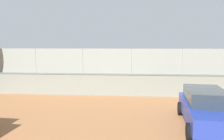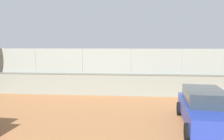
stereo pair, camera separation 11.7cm
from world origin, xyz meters
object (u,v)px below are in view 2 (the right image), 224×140
(sports_ball, at_px, (143,71))
(spare_ball_by_wall, at_px, (87,91))
(player_crossing_court, at_px, (105,66))
(parked_car_blue, at_px, (204,108))
(player_baseline_waiting, at_px, (130,76))
(courtside_bench, at_px, (68,85))

(sports_ball, relative_size, spare_ball_by_wall, 0.59)
(player_crossing_court, distance_m, parked_car_blue, 18.42)
(player_baseline_waiting, height_order, courtside_bench, player_baseline_waiting)
(player_crossing_court, bearing_deg, sports_ball, 109.01)
(courtside_bench, distance_m, parked_car_blue, 9.95)
(parked_car_blue, bearing_deg, spare_ball_by_wall, -45.91)
(player_baseline_waiting, bearing_deg, spare_ball_by_wall, 24.88)
(spare_ball_by_wall, height_order, parked_car_blue, parked_car_blue)
(player_baseline_waiting, bearing_deg, courtside_bench, 15.34)
(player_baseline_waiting, distance_m, sports_ball, 2.12)
(player_baseline_waiting, distance_m, spare_ball_by_wall, 3.50)
(player_crossing_court, height_order, courtside_bench, player_crossing_court)
(player_baseline_waiting, xyz_separation_m, player_crossing_court, (3.08, -9.64, -0.10))
(spare_ball_by_wall, xyz_separation_m, parked_car_blue, (-6.11, 6.31, 0.72))
(courtside_bench, bearing_deg, player_crossing_court, -97.38)
(sports_ball, bearing_deg, parked_car_blue, 110.19)
(spare_ball_by_wall, relative_size, courtside_bench, 0.10)
(player_crossing_court, xyz_separation_m, sports_ball, (-3.95, 11.47, 0.70))
(sports_ball, bearing_deg, player_baseline_waiting, -64.43)
(player_crossing_court, height_order, parked_car_blue, parked_car_blue)
(player_baseline_waiting, height_order, parked_car_blue, player_baseline_waiting)
(player_crossing_court, distance_m, courtside_bench, 10.97)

